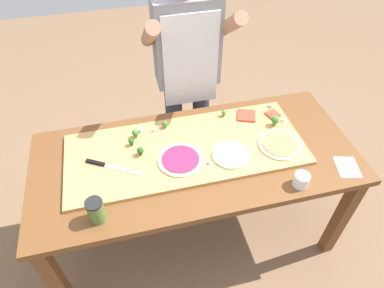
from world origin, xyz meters
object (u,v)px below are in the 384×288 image
Objects in this scene: chefs_knife at (106,165)px; pizza_whole_pesto_green at (280,145)px; pizza_slice_far_right at (273,114)px; cheese_crumble_b at (271,106)px; pizza_whole_beet_magenta at (181,160)px; sauce_jar at (96,211)px; cheese_crumble_d at (210,162)px; broccoli_floret_front_left at (165,124)px; cheese_crumble_e at (154,130)px; recipe_note at (347,167)px; flour_cup at (301,181)px; pizza_whole_white_garlic at (231,154)px; broccoli_floret_front_mid at (275,120)px; prep_table at (195,167)px; cheese_crumble_a at (141,130)px; broccoli_floret_back_left at (131,142)px; cheese_crumble_c at (283,120)px; broccoli_floret_front_right at (140,151)px; broccoli_floret_back_mid at (135,133)px; cook_center at (187,67)px; pizza_slice_center at (246,116)px; broccoli_floret_back_right at (224,113)px.

chefs_knife is 1.21× the size of pizza_whole_pesto_green.
pizza_slice_far_right is 0.08m from cheese_crumble_b.
sauce_jar reaches higher than pizza_whole_beet_magenta.
cheese_crumble_d is at bearing -11.96° from chefs_knife.
cheese_crumble_e is (-0.07, -0.02, -0.02)m from broccoli_floret_front_left.
pizza_whole_beet_magenta is 0.91m from recipe_note.
cheese_crumble_e is (-0.75, 0.03, 0.00)m from pizza_slice_far_right.
pizza_slice_far_right is at bearing 75.07° from pizza_whole_pesto_green.
flour_cup is at bearing -98.02° from pizza_slice_far_right.
broccoli_floret_front_mid is (0.34, 0.18, 0.03)m from pizza_whole_white_garlic.
cheese_crumble_a is at bearing 137.46° from prep_table.
sauce_jar is (-0.21, -0.43, 0.02)m from broccoli_floret_back_left.
cheese_crumble_d reaches higher than pizza_whole_pesto_green.
cheese_crumble_d and cheese_crumble_e have the same top height.
pizza_whole_pesto_green is at bearing -119.47° from cheese_crumble_c.
prep_table is 0.64m from sauce_jar.
sauce_jar is (-0.25, -0.35, 0.01)m from broccoli_floret_front_right.
cheese_crumble_d reaches higher than recipe_note.
flour_cup is at bearing -95.93° from broccoli_floret_front_mid.
prep_table is 115.78× the size of cheese_crumble_c.
broccoli_floret_back_mid reaches higher than pizza_whole_pesto_green.
broccoli_floret_back_mid is at bearing 146.01° from prep_table.
cook_center is at bearing 50.69° from cheese_crumble_e.
broccoli_floret_front_left is (-0.61, 0.31, 0.02)m from pizza_whole_pesto_green.
flour_cup is 0.54× the size of recipe_note.
recipe_note is (0.21, -0.57, -0.03)m from cheese_crumble_b.
cheese_crumble_b is at bearing 97.78° from cheese_crumble_c.
recipe_note is at bearing -52.24° from pizza_slice_center.
cheese_crumble_a is (-0.75, 0.31, 0.00)m from pizza_whole_pesto_green.
cheese_crumble_e is at bearing 139.93° from flour_cup.
sauce_jar is at bearing -125.95° from broccoli_floret_front_right.
cheese_crumble_b reaches higher than recipe_note.
pizza_whole_pesto_green is at bearing -8.49° from broccoli_floret_front_right.
pizza_slice_far_right is 0.08m from cheese_crumble_c.
broccoli_floret_front_right is 0.20m from cheese_crumble_e.
cheese_crumble_b is (0.02, 0.08, 0.00)m from pizza_slice_far_right.
broccoli_floret_front_right is at bearing -176.27° from broccoli_floret_front_mid.
pizza_slice_far_right is 0.04× the size of cook_center.
cheese_crumble_e is at bearing -175.60° from broccoli_floret_back_right.
cheese_crumble_a reaches higher than pizza_slice_far_right.
prep_table is at bearing -148.99° from pizza_slice_center.
recipe_note is 1.13m from cook_center.
broccoli_floret_back_right is at bearing 158.89° from cheese_crumble_c.
broccoli_floret_front_left is at bearing -177.13° from cheese_crumble_b.
chefs_knife is 4.47× the size of broccoli_floret_front_mid.
cheese_crumble_b is 0.01× the size of cook_center.
broccoli_floret_front_left is (-0.13, 0.25, 0.15)m from prep_table.
pizza_whole_pesto_green is 0.68m from broccoli_floret_front_left.
pizza_slice_center is 6.35× the size of cheese_crumble_d.
pizza_slice_far_right is (0.55, 0.21, 0.13)m from prep_table.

